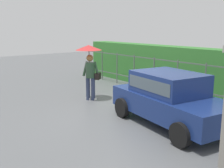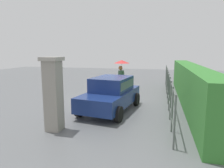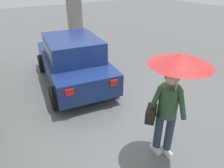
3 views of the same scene
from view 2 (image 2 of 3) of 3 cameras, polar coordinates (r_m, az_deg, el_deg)
The scene contains 6 objects.
ground_plane at distance 10.46m, azimuth -1.00°, elevation -5.05°, with size 40.00×40.00×0.00m, color slate.
car at distance 8.79m, azimuth -0.25°, elevation -2.44°, with size 3.91×2.29×1.48m.
pedestrian at distance 12.27m, azimuth 2.74°, elevation 4.24°, with size 0.97×0.97×2.07m.
gate_pillar at distance 6.75m, azimuth -16.44°, elevation -2.64°, with size 0.60×0.60×2.42m.
fence_section at distance 10.86m, azimuth 15.78°, elevation -0.42°, with size 11.02×0.05×1.50m.
hedge_row at distance 10.93m, azimuth 21.44°, elevation 0.01°, with size 11.97×0.90×1.90m, color #387F33.
Camera 2 is at (9.80, 2.61, 2.59)m, focal length 31.97 mm.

